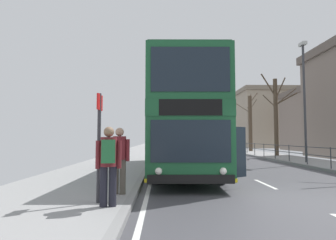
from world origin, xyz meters
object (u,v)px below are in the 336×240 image
object	(u,v)px
street_lamp_far_side	(304,92)
bare_tree_far_01	(276,114)
background_building_01	(267,119)
double_decker_bus_main	(181,122)
bus_stop_sign_near	(99,134)
pedestrian_companion	(119,156)
bare_tree_far_00	(250,122)
background_building_02	(332,119)
pedestrian_with_backpack	(108,160)

from	to	relation	value
street_lamp_far_side	bare_tree_far_01	size ratio (longest dim) A/B	1.07
street_lamp_far_side	background_building_01	world-z (taller)	background_building_01
double_decker_bus_main	street_lamp_far_side	size ratio (longest dim) A/B	1.53
bus_stop_sign_near	pedestrian_companion	bearing A→B (deg)	71.12
bare_tree_far_00	bare_tree_far_01	distance (m)	8.46
double_decker_bus_main	bare_tree_far_00	distance (m)	20.56
bus_stop_sign_near	background_building_02	distance (m)	35.16
street_lamp_far_side	background_building_02	world-z (taller)	background_building_02
pedestrian_with_backpack	bus_stop_sign_near	bearing A→B (deg)	126.19
double_decker_bus_main	background_building_02	bearing A→B (deg)	45.57
bus_stop_sign_near	background_building_02	world-z (taller)	background_building_02
pedestrian_with_backpack	background_building_02	distance (m)	35.33
pedestrian_with_backpack	pedestrian_companion	world-z (taller)	pedestrian_companion
pedestrian_with_backpack	bare_tree_far_00	bearing A→B (deg)	66.44
pedestrian_with_backpack	pedestrian_companion	size ratio (longest dim) A/B	0.98
street_lamp_far_side	background_building_01	xyz separation A→B (m)	(10.06, 32.56, 0.57)
pedestrian_companion	street_lamp_far_side	size ratio (longest dim) A/B	0.23
pedestrian_companion	background_building_02	xyz separation A→B (m)	(21.87, 26.25, 2.81)
bus_stop_sign_near	background_building_01	world-z (taller)	background_building_01
bus_stop_sign_near	bare_tree_far_01	xyz separation A→B (m)	(11.00, 16.84, 1.97)
pedestrian_companion	bare_tree_far_01	size ratio (longest dim) A/B	0.25
bus_stop_sign_near	bare_tree_far_01	distance (m)	20.22
double_decker_bus_main	bus_stop_sign_near	world-z (taller)	double_decker_bus_main
double_decker_bus_main	pedestrian_with_backpack	size ratio (longest dim) A/B	6.72
pedestrian_with_backpack	street_lamp_far_side	bearing A→B (deg)	47.72
bare_tree_far_01	background_building_01	distance (m)	27.73
street_lamp_far_side	bare_tree_far_00	xyz separation A→B (m)	(1.37, 14.88, -0.97)
pedestrian_with_backpack	background_building_01	distance (m)	47.87
pedestrian_companion	bare_tree_far_00	xyz separation A→B (m)	(11.18, 24.34, 2.35)
pedestrian_with_backpack	background_building_02	xyz separation A→B (m)	(21.89, 27.59, 2.80)
pedestrian_with_backpack	background_building_02	world-z (taller)	background_building_02
bare_tree_far_00	background_building_02	bearing A→B (deg)	10.09
pedestrian_companion	bare_tree_far_00	distance (m)	26.89
bare_tree_far_01	pedestrian_companion	bearing A→B (deg)	-123.89
background_building_01	double_decker_bus_main	bearing A→B (deg)	-116.36
bare_tree_far_01	background_building_02	xyz separation A→B (m)	(11.19, 10.34, 0.29)
pedestrian_companion	background_building_01	bearing A→B (deg)	64.70
street_lamp_far_side	background_building_02	xyz separation A→B (m)	(12.06, 16.78, -0.50)
street_lamp_far_side	double_decker_bus_main	bearing A→B (deg)	-155.91
pedestrian_companion	bare_tree_far_00	world-z (taller)	bare_tree_far_00
pedestrian_companion	bare_tree_far_01	distance (m)	19.32
pedestrian_companion	bare_tree_far_01	xyz separation A→B (m)	(10.68, 15.90, 2.52)
double_decker_bus_main	background_building_01	world-z (taller)	background_building_01
background_building_01	street_lamp_far_side	bearing A→B (deg)	-107.16
bare_tree_far_00	bus_stop_sign_near	bearing A→B (deg)	-114.46
pedestrian_with_backpack	bare_tree_far_00	size ratio (longest dim) A/B	0.25
pedestrian_companion	street_lamp_far_side	xyz separation A→B (m)	(9.81, 9.47, 3.32)
pedestrian_with_backpack	pedestrian_companion	bearing A→B (deg)	88.92
double_decker_bus_main	pedestrian_companion	world-z (taller)	double_decker_bus_main
bus_stop_sign_near	bare_tree_far_01	size ratio (longest dim) A/B	0.36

